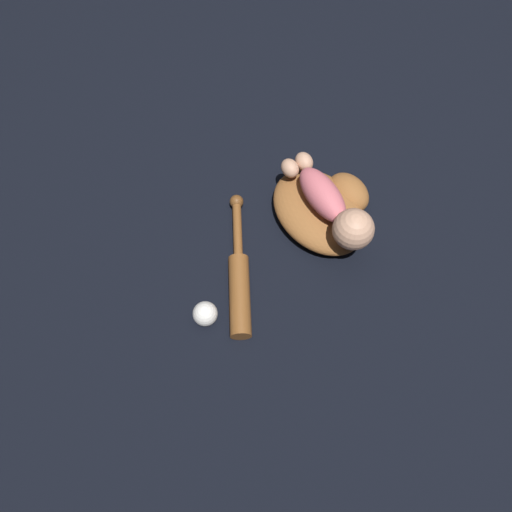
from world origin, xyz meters
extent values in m
plane|color=black|center=(0.00, 0.00, 0.00)|extent=(6.00, 6.00, 0.00)
ellipsoid|color=#935B2D|center=(-0.02, 0.02, 0.05)|extent=(0.34, 0.26, 0.09)
ellipsoid|color=#935B2D|center=(-0.01, 0.13, 0.05)|extent=(0.15, 0.12, 0.09)
ellipsoid|color=#D16670|center=(-0.02, 0.02, 0.13)|extent=(0.21, 0.12, 0.08)
sphere|color=tan|center=(0.12, 0.00, 0.15)|extent=(0.12, 0.12, 0.12)
ellipsoid|color=tan|center=(-0.15, 0.07, 0.12)|extent=(0.07, 0.06, 0.05)
ellipsoid|color=tan|center=(-0.16, 0.02, 0.12)|extent=(0.07, 0.06, 0.05)
cylinder|color=brown|center=(0.04, -0.33, 0.03)|extent=(0.23, 0.19, 0.06)
cylinder|color=brown|center=(-0.13, -0.20, 0.03)|extent=(0.17, 0.14, 0.03)
sphere|color=brown|center=(-0.21, -0.15, 0.03)|extent=(0.04, 0.04, 0.04)
sphere|color=white|center=(0.02, -0.44, 0.03)|extent=(0.07, 0.07, 0.07)
camera|label=1|loc=(0.48, -0.63, 1.32)|focal=35.00mm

